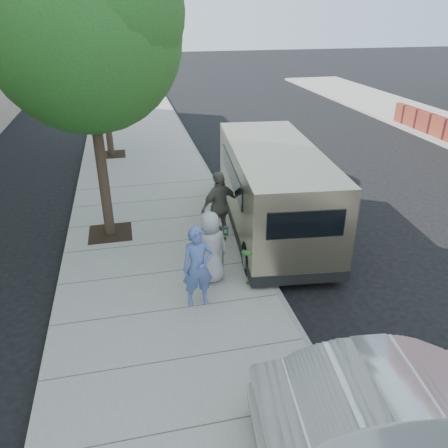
{
  "coord_description": "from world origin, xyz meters",
  "views": [
    {
      "loc": [
        -1.58,
        -9.1,
        5.94
      ],
      "look_at": [
        0.57,
        0.38,
        1.1
      ],
      "focal_mm": 35.0,
      "sensor_mm": 36.0,
      "label": 1
    }
  ],
  "objects_px": {
    "person_officer": "(198,267)",
    "person_striped_polo": "(220,207)",
    "parking_meter": "(223,240)",
    "person_green_shirt": "(256,250)",
    "sedan": "(407,408)",
    "tree_far": "(99,37)",
    "van": "(272,188)",
    "tree_near": "(85,26)",
    "person_gray_shirt": "(210,248)"
  },
  "relations": [
    {
      "from": "person_officer",
      "to": "person_striped_polo",
      "type": "xyz_separation_m",
      "value": [
        1.07,
        2.73,
        0.08
      ]
    },
    {
      "from": "parking_meter",
      "to": "person_green_shirt",
      "type": "distance_m",
      "value": 0.86
    },
    {
      "from": "person_green_shirt",
      "to": "person_officer",
      "type": "bearing_deg",
      "value": -6.19
    },
    {
      "from": "sedan",
      "to": "person_officer",
      "type": "bearing_deg",
      "value": 37.83
    },
    {
      "from": "tree_far",
      "to": "van",
      "type": "bearing_deg",
      "value": -60.75
    },
    {
      "from": "tree_far",
      "to": "person_officer",
      "type": "bearing_deg",
      "value": -80.73
    },
    {
      "from": "person_striped_polo",
      "to": "tree_far",
      "type": "bearing_deg",
      "value": -95.31
    },
    {
      "from": "tree_near",
      "to": "person_striped_polo",
      "type": "height_order",
      "value": "tree_near"
    },
    {
      "from": "person_green_shirt",
      "to": "person_gray_shirt",
      "type": "distance_m",
      "value": 1.04
    },
    {
      "from": "van",
      "to": "person_green_shirt",
      "type": "xyz_separation_m",
      "value": [
        -1.28,
        -2.72,
        -0.34
      ]
    },
    {
      "from": "parking_meter",
      "to": "sedan",
      "type": "relative_size",
      "value": 0.28
    },
    {
      "from": "tree_near",
      "to": "person_green_shirt",
      "type": "bearing_deg",
      "value": -44.92
    },
    {
      "from": "tree_near",
      "to": "sedan",
      "type": "xyz_separation_m",
      "value": [
        4.25,
        -7.73,
        -4.81
      ]
    },
    {
      "from": "van",
      "to": "person_officer",
      "type": "xyz_separation_m",
      "value": [
        -2.71,
        -3.24,
        -0.28
      ]
    },
    {
      "from": "tree_near",
      "to": "sedan",
      "type": "distance_m",
      "value": 10.05
    },
    {
      "from": "parking_meter",
      "to": "person_striped_polo",
      "type": "height_order",
      "value": "person_striped_polo"
    },
    {
      "from": "tree_far",
      "to": "person_officer",
      "type": "height_order",
      "value": "tree_far"
    },
    {
      "from": "parking_meter",
      "to": "sedan",
      "type": "distance_m",
      "value": 5.28
    },
    {
      "from": "tree_near",
      "to": "person_green_shirt",
      "type": "distance_m",
      "value": 6.5
    },
    {
      "from": "van",
      "to": "person_green_shirt",
      "type": "height_order",
      "value": "van"
    },
    {
      "from": "van",
      "to": "sedan",
      "type": "distance_m",
      "value": 7.21
    },
    {
      "from": "parking_meter",
      "to": "van",
      "type": "distance_m",
      "value": 2.91
    },
    {
      "from": "parking_meter",
      "to": "sedan",
      "type": "height_order",
      "value": "sedan"
    },
    {
      "from": "person_officer",
      "to": "person_gray_shirt",
      "type": "distance_m",
      "value": 0.92
    },
    {
      "from": "sedan",
      "to": "person_striped_polo",
      "type": "height_order",
      "value": "person_striped_polo"
    },
    {
      "from": "sedan",
      "to": "person_gray_shirt",
      "type": "height_order",
      "value": "person_gray_shirt"
    },
    {
      "from": "tree_far",
      "to": "person_green_shirt",
      "type": "relative_size",
      "value": 3.85
    },
    {
      "from": "person_gray_shirt",
      "to": "sedan",
      "type": "bearing_deg",
      "value": 102.85
    },
    {
      "from": "tree_near",
      "to": "person_gray_shirt",
      "type": "height_order",
      "value": "tree_near"
    },
    {
      "from": "parking_meter",
      "to": "person_gray_shirt",
      "type": "relative_size",
      "value": 0.71
    },
    {
      "from": "person_officer",
      "to": "person_green_shirt",
      "type": "relative_size",
      "value": 1.08
    },
    {
      "from": "tree_near",
      "to": "tree_far",
      "type": "relative_size",
      "value": 1.16
    },
    {
      "from": "van",
      "to": "person_gray_shirt",
      "type": "relative_size",
      "value": 4.0
    },
    {
      "from": "person_striped_polo",
      "to": "person_green_shirt",
      "type": "bearing_deg",
      "value": 75.33
    },
    {
      "from": "van",
      "to": "person_officer",
      "type": "bearing_deg",
      "value": -123.9
    },
    {
      "from": "tree_near",
      "to": "parking_meter",
      "type": "height_order",
      "value": "tree_near"
    },
    {
      "from": "sedan",
      "to": "person_gray_shirt",
      "type": "xyz_separation_m",
      "value": [
        -1.97,
        4.75,
        0.29
      ]
    },
    {
      "from": "person_green_shirt",
      "to": "tree_far",
      "type": "bearing_deg",
      "value": -99.28
    },
    {
      "from": "tree_far",
      "to": "person_officer",
      "type": "distance_m",
      "value": 12.16
    },
    {
      "from": "van",
      "to": "parking_meter",
      "type": "bearing_deg",
      "value": -125.76
    },
    {
      "from": "sedan",
      "to": "tree_near",
      "type": "bearing_deg",
      "value": 35.33
    },
    {
      "from": "parking_meter",
      "to": "person_officer",
      "type": "relative_size",
      "value": 0.68
    },
    {
      "from": "tree_far",
      "to": "person_green_shirt",
      "type": "distance_m",
      "value": 12.01
    },
    {
      "from": "person_officer",
      "to": "person_green_shirt",
      "type": "distance_m",
      "value": 1.52
    },
    {
      "from": "person_green_shirt",
      "to": "van",
      "type": "bearing_deg",
      "value": -141.24
    },
    {
      "from": "tree_far",
      "to": "van",
      "type": "relative_size",
      "value": 0.93
    },
    {
      "from": "tree_far",
      "to": "person_striped_polo",
      "type": "height_order",
      "value": "tree_far"
    },
    {
      "from": "van",
      "to": "tree_far",
      "type": "bearing_deg",
      "value": 125.21
    },
    {
      "from": "person_green_shirt",
      "to": "person_gray_shirt",
      "type": "relative_size",
      "value": 0.96
    },
    {
      "from": "van",
      "to": "person_gray_shirt",
      "type": "height_order",
      "value": "van"
    }
  ]
}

